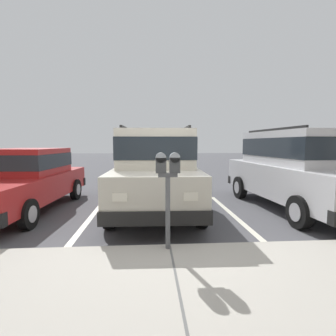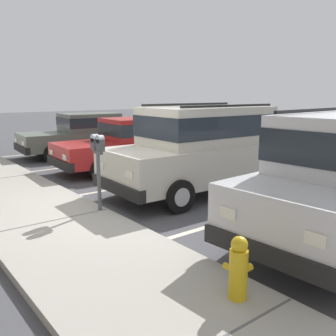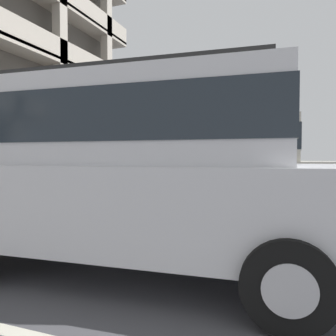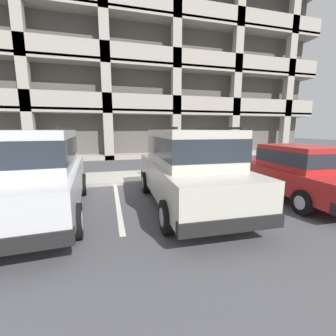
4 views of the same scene
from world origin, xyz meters
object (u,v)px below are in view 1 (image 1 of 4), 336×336
at_px(parking_meter_near, 168,177).
at_px(dark_hatchback, 24,178).
at_px(silver_suv, 156,167).
at_px(red_sedan, 297,166).

bearing_deg(parking_meter_near, dark_hatchback, -40.98).
height_order(silver_suv, dark_hatchback, silver_suv).
height_order(red_sedan, parking_meter_near, red_sedan).
distance_m(silver_suv, parking_meter_near, 2.81).
bearing_deg(parking_meter_near, red_sedan, -143.07).
relative_size(red_sedan, dark_hatchback, 1.07).
relative_size(dark_hatchback, parking_meter_near, 3.22).
xyz_separation_m(silver_suv, red_sedan, (-3.58, 0.19, 0.00)).
distance_m(dark_hatchback, parking_meter_near, 4.48).
height_order(silver_suv, red_sedan, same).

